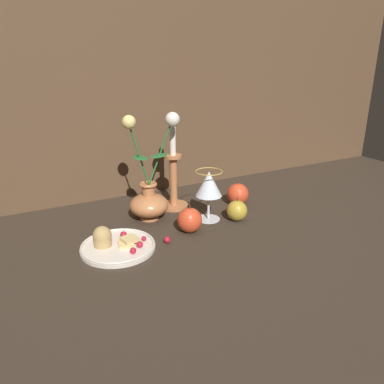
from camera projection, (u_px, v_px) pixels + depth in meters
ground_plane at (186, 225)px, 1.16m from camera, size 2.40×2.40×0.00m
wall_back at (138, 22)px, 1.25m from camera, size 2.40×0.04×1.20m
vase at (150, 195)px, 1.18m from camera, size 0.18×0.12×0.34m
plate_with_pastries at (115, 244)px, 1.01m from camera, size 0.20×0.20×0.07m
wine_glass at (209, 186)px, 1.16m from camera, size 0.08×0.08×0.16m
candlestick at (173, 179)px, 1.26m from camera, size 0.10×0.10×0.33m
apple_beside_vase at (237, 211)px, 1.18m from camera, size 0.07×0.07×0.08m
apple_near_glass at (238, 194)px, 1.31m from camera, size 0.08×0.08×0.09m
apple_at_table_edge at (190, 220)px, 1.10m from camera, size 0.07×0.07×0.09m
berry_near_plate at (167, 240)px, 1.05m from camera, size 0.02×0.02×0.02m
berry_front_center at (228, 210)px, 1.24m from camera, size 0.02×0.02×0.02m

